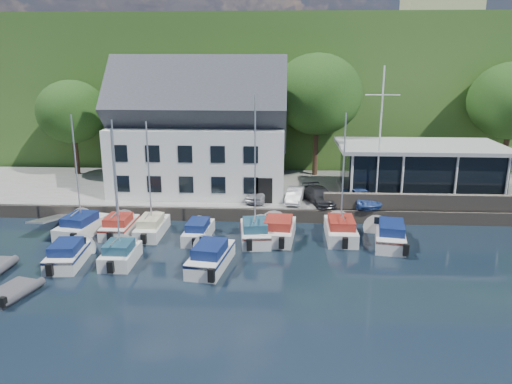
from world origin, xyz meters
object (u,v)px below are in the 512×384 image
boat_r1_0 (76,171)px  dinghy_1 (11,291)px  car_white (295,195)px  boat_r2_2 (211,255)px  car_silver (260,193)px  boat_r1_7 (390,232)px  boat_r2_0 (68,252)px  boat_r1_1 (116,176)px  boat_r1_5 (279,228)px  boat_r1_4 (255,175)px  boat_r1_6 (343,173)px  car_dgrey (320,195)px  car_blue (361,197)px  boat_r1_3 (199,229)px  boat_r1_2 (149,176)px  boat_r2_1 (116,195)px  flagpole (380,138)px  club_pavilion (418,169)px  harbor_building (200,138)px

boat_r1_0 → dinghy_1: boat_r1_0 is taller
car_white → boat_r2_2: bearing=-107.7°
car_silver → dinghy_1: size_ratio=1.21×
boat_r1_7 → boat_r2_0: 20.34m
boat_r2_2 → boat_r1_1: bearing=152.2°
car_white → boat_r1_5: (-1.21, -5.40, -0.79)m
boat_r1_4 → boat_r2_2: size_ratio=1.41×
boat_r1_6 → dinghy_1: boat_r1_6 is taller
boat_r1_0 → boat_r1_4: (12.11, -0.63, -0.01)m
car_dgrey → boat_r1_0: size_ratio=0.46×
boat_r1_4 → car_blue: bearing=28.6°
boat_r1_1 → car_dgrey: bearing=19.6°
car_white → boat_r1_1: 13.52m
car_silver → boat_r1_4: 6.85m
boat_r1_3 → boat_r1_2: bearing=172.7°
boat_r2_1 → boat_r2_2: (5.48, -0.27, -3.47)m
flagpole → boat_r1_5: size_ratio=1.71×
car_blue → boat_r1_7: bearing=-95.9°
boat_r2_0 → boat_r1_7: bearing=8.0°
boat_r1_4 → boat_r1_5: size_ratio=1.50×
dinghy_1 → boat_r1_0: bearing=104.7°
car_blue → boat_r1_0: size_ratio=0.40×
club_pavilion → boat_r2_2: 20.41m
car_dgrey → car_blue: car_blue is taller
car_blue → boat_r2_0: size_ratio=0.64×
boat_r1_5 → boat_r1_7: boat_r1_7 is taller
harbor_building → flagpole: (14.05, -3.92, 0.82)m
flagpole → boat_r1_0: bearing=-166.9°
car_white → car_blue: car_blue is taller
car_dgrey → boat_r1_2: bearing=-175.9°
boat_r2_2 → boat_r2_1: bearing=-174.0°
harbor_building → flagpole: flagpole is taller
boat_r1_5 → club_pavilion: bearing=42.3°
boat_r1_4 → boat_r2_1: 8.89m
club_pavilion → car_dgrey: 8.93m
boat_r1_6 → flagpole: bearing=56.6°
harbor_building → boat_r1_5: bearing=-53.3°
boat_r1_7 → boat_r2_2: size_ratio=1.06×
harbor_building → boat_r1_1: 9.71m
boat_r1_4 → boat_r2_0: 12.38m
car_white → boat_r1_2: 11.50m
boat_r1_6 → boat_r2_2: bearing=-146.6°
boat_r1_2 → boat_r1_3: 4.90m
car_dgrey → boat_r1_1: size_ratio=0.50×
car_blue → boat_r1_2: 15.92m
car_dgrey → car_blue: size_ratio=1.15×
harbor_building → car_blue: bearing=-17.3°
boat_r1_4 → boat_r1_5: bearing=11.2°
boat_r2_1 → boat_r1_1: bearing=108.4°
boat_r2_2 → car_blue: bearing=52.9°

